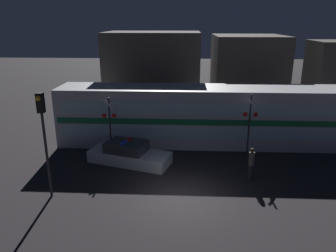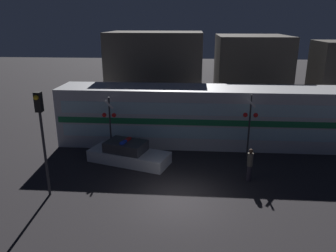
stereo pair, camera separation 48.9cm
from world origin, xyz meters
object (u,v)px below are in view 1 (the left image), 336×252
Objects in this scene: train at (202,116)px; pedestrian at (251,164)px; traffic_light_corner at (43,125)px; police_car at (129,154)px; crossing_signal_near at (250,120)px.

train reaches higher than pedestrian.
traffic_light_corner is at bearing -134.53° from train.
pedestrian is at bearing -66.30° from train.
police_car is at bearing 52.96° from traffic_light_corner.
police_car is 6.03m from traffic_light_corner.
traffic_light_corner reaches higher than pedestrian.
police_car is 2.85× the size of pedestrian.
pedestrian is 0.45× the size of crossing_signal_near.
crossing_signal_near is 11.65m from traffic_light_corner.
crossing_signal_near reaches higher than pedestrian.
train is at bearing 138.98° from crossing_signal_near.
pedestrian is (2.38, -5.43, -1.03)m from train.
train is 3.69m from crossing_signal_near.
train is 10.69× the size of pedestrian.
train is at bearing 56.34° from police_car.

